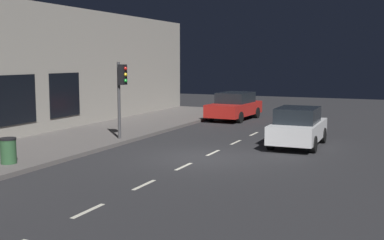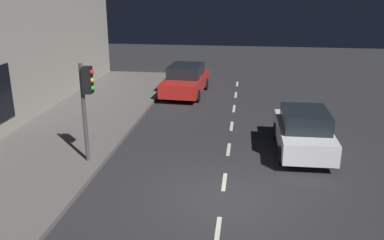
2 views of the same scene
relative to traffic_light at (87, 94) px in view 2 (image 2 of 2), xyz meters
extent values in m
plane|color=#28282B|center=(-4.40, 1.69, -2.42)|extent=(60.00, 60.00, 0.00)
cube|color=#5B5654|center=(1.85, 1.69, -2.34)|extent=(4.50, 32.00, 0.15)
cube|color=beige|center=(-4.40, -12.31, -2.41)|extent=(0.12, 1.20, 0.01)
cube|color=beige|center=(-4.40, -9.71, -2.41)|extent=(0.12, 1.20, 0.01)
cube|color=beige|center=(-4.40, -7.11, -2.41)|extent=(0.12, 1.20, 0.01)
cube|color=beige|center=(-4.40, -4.51, -2.41)|extent=(0.12, 1.20, 0.01)
cube|color=beige|center=(-4.40, -1.91, -2.41)|extent=(0.12, 1.20, 0.01)
cube|color=beige|center=(-4.40, 0.69, -2.41)|extent=(0.12, 1.20, 0.01)
cube|color=beige|center=(-4.40, 3.29, -2.41)|extent=(0.12, 1.20, 0.01)
cylinder|color=#424244|center=(0.13, 0.00, -0.66)|extent=(0.13, 0.13, 3.22)
cube|color=black|center=(-0.07, 0.00, 0.43)|extent=(0.26, 0.32, 0.84)
sphere|color=red|center=(-0.21, 0.00, 0.68)|extent=(0.15, 0.15, 0.15)
sphere|color=gold|center=(-0.21, 0.00, 0.43)|extent=(0.15, 0.15, 0.15)
sphere|color=green|center=(-0.21, 0.00, 0.18)|extent=(0.15, 0.15, 0.15)
cube|color=red|center=(-1.71, -9.42, -1.79)|extent=(2.13, 4.45, 0.70)
cube|color=black|center=(-1.72, -9.59, -1.14)|extent=(1.79, 2.35, 0.60)
cylinder|color=black|center=(-2.52, -8.02, -2.10)|extent=(0.26, 0.65, 0.64)
cylinder|color=black|center=(-0.75, -8.12, -2.10)|extent=(0.26, 0.65, 0.64)
cylinder|color=black|center=(-2.67, -10.72, -2.10)|extent=(0.26, 0.65, 0.64)
cylinder|color=black|center=(-0.90, -10.82, -2.10)|extent=(0.26, 0.65, 0.64)
cube|color=silver|center=(-6.98, -2.04, -1.79)|extent=(1.80, 3.90, 0.70)
cube|color=black|center=(-6.98, -1.89, -1.14)|extent=(1.56, 2.04, 0.60)
cylinder|color=black|center=(-6.15, -3.23, -2.10)|extent=(0.23, 0.64, 0.64)
cylinder|color=black|center=(-7.76, -3.26, -2.10)|extent=(0.23, 0.64, 0.64)
cylinder|color=black|center=(-6.19, -0.83, -2.10)|extent=(0.23, 0.64, 0.64)
cylinder|color=black|center=(-7.81, -0.85, -2.10)|extent=(0.23, 0.64, 0.64)
camera|label=1|loc=(-11.06, 17.56, 1.04)|focal=46.13mm
camera|label=2|loc=(-4.93, 12.01, 3.25)|focal=38.88mm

